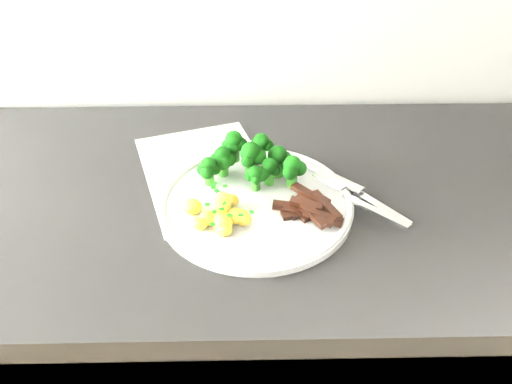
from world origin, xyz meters
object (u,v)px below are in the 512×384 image
Objects in this scene: plate at (256,202)px; broccoli at (252,159)px; potatoes at (222,214)px; beef_strips at (310,209)px; counter at (256,357)px; fork at (362,202)px; recipe_paper at (207,172)px; knife at (367,200)px.

plate is 1.73× the size of broccoli.
beef_strips is at bearing 5.29° from potatoes.
potatoes is (-0.05, -0.08, 0.47)m from counter.
fork is (0.17, -0.02, 0.01)m from plate.
fork is at bearing -5.26° from plate.
beef_strips reaches higher than recipe_paper.
knife is (0.18, -0.03, 0.46)m from counter.
recipe_paper is at bearing 156.12° from fork.
beef_strips is at bearing -167.45° from fork.
plate is 0.17m from fork.
fork reaches higher than plate.
recipe_paper is 0.21m from beef_strips.
broccoli is (-0.01, 0.03, 0.50)m from counter.
counter is at bearing -79.70° from broccoli.
recipe_paper is 1.92× the size of broccoli.
broccoli reaches higher than knife.
broccoli is (-0.01, 0.07, 0.04)m from plate.
fork is at bearing -16.05° from counter.
plate is 0.18m from knife.
potatoes is 0.74× the size of fork.
plate is 2.82× the size of potatoes.
broccoli is at bearing 67.08° from potatoes.
fork is at bearing -25.42° from broccoli.
knife is at bearing -19.22° from recipe_paper.
knife is at bearing 21.11° from beef_strips.
fork is at bearing -23.88° from recipe_paper.
potatoes reaches higher than counter.
fork is 0.88× the size of knife.
potatoes reaches higher than recipe_paper.
potatoes is at bearing -124.36° from counter.
counter is 7.70× the size of plate.
counter is 14.02× the size of knife.
beef_strips reaches higher than knife.
plate reaches higher than counter.
counter is at bearing 170.87° from knife.
broccoli is at bearing 100.30° from counter.
potatoes reaches higher than plate.
potatoes reaches higher than beef_strips.
plate is 0.09m from beef_strips.
plate is (-0.00, -0.03, 0.46)m from counter.
beef_strips is 0.10m from knife.
beef_strips is (0.14, 0.01, -0.00)m from potatoes.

